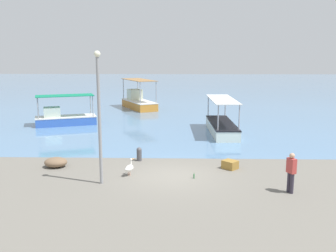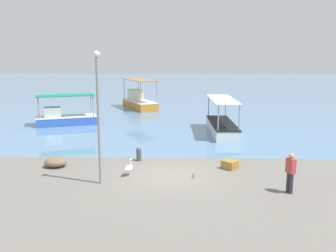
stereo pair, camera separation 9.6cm
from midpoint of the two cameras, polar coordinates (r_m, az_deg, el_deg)
name	(u,v)px [view 2 (the right image)]	position (r m, az deg, el deg)	size (l,w,h in m)	color
ground	(172,176)	(17.79, 0.82, -7.58)	(120.00, 120.00, 0.00)	slate
harbor_water	(178,88)	(65.12, 1.56, 5.88)	(110.00, 90.00, 0.00)	#5A81A8
fishing_boat_center	(222,126)	(27.41, 8.32, 0.05)	(1.89, 6.40, 2.49)	white
fishing_boat_near_left	(139,102)	(39.85, -4.36, 3.74)	(4.34, 6.01, 3.05)	orange
fishing_boat_near_right	(64,117)	(31.45, -15.42, 1.26)	(5.06, 3.28, 2.41)	blue
pelican	(129,168)	(17.80, -5.83, -6.36)	(0.50, 0.76, 0.80)	#E0997A
lamp_post	(99,111)	(16.29, -10.38, 2.29)	(0.28, 0.28, 5.78)	gray
mooring_bollard	(139,154)	(20.18, -4.32, -4.21)	(0.29, 0.29, 0.74)	#47474C
fisherman_standing	(290,172)	(16.22, 18.32, -6.63)	(0.36, 0.45, 1.69)	#322C3A
net_pile	(56,162)	(19.91, -16.63, -5.29)	(1.15, 0.98, 0.49)	brown
cargo_crate	(230,165)	(19.05, 9.52, -5.83)	(0.68, 0.58, 0.42)	olive
glass_bottle	(193,176)	(17.44, 4.05, -7.63)	(0.07, 0.07, 0.27)	#3F7F4C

